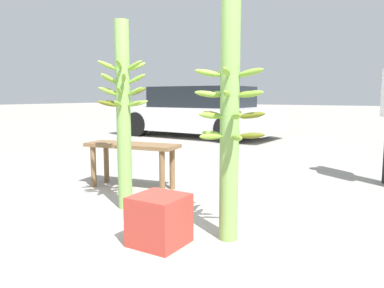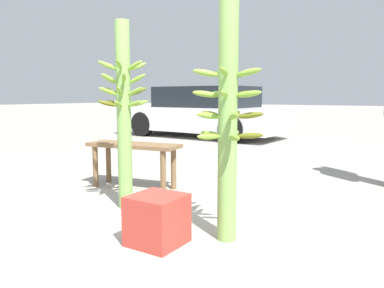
% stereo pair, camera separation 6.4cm
% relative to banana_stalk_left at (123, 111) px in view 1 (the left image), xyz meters
% --- Properties ---
extents(ground_plane, '(80.00, 80.00, 0.00)m').
position_rel_banana_stalk_left_xyz_m(ground_plane, '(0.55, -0.45, -0.89)').
color(ground_plane, '#9E998E').
extents(banana_stalk_left, '(0.47, 0.45, 1.69)m').
position_rel_banana_stalk_left_xyz_m(banana_stalk_left, '(0.00, 0.00, 0.00)').
color(banana_stalk_left, '#7AA851').
rests_on(banana_stalk_left, ground_plane).
extents(banana_stalk_center, '(0.50, 0.49, 1.73)m').
position_rel_banana_stalk_left_xyz_m(banana_stalk_center, '(1.15, -0.19, -0.01)').
color(banana_stalk_center, '#7AA851').
rests_on(banana_stalk_center, ground_plane).
extents(market_bench, '(1.10, 0.51, 0.51)m').
position_rel_banana_stalk_left_xyz_m(market_bench, '(-0.44, 0.61, -0.49)').
color(market_bench, brown).
rests_on(market_bench, ground_plane).
extents(parked_car, '(4.25, 1.79, 1.26)m').
position_rel_banana_stalk_left_xyz_m(parked_car, '(-2.54, 5.58, -0.28)').
color(parked_car, silver).
rests_on(parked_car, ground_plane).
extents(produce_crate, '(0.35, 0.35, 0.35)m').
position_rel_banana_stalk_left_xyz_m(produce_crate, '(0.78, -0.52, -0.72)').
color(produce_crate, '#B2382D').
rests_on(produce_crate, ground_plane).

